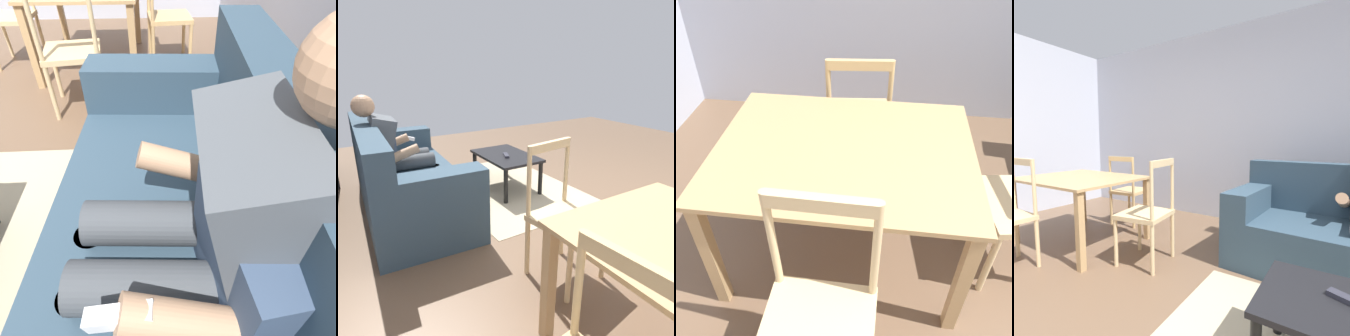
{
  "view_description": "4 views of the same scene",
  "coord_description": "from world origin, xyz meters",
  "views": [
    {
      "loc": [
        1.7,
        1.65,
        1.29
      ],
      "look_at": [
        1.09,
        1.68,
        0.74
      ],
      "focal_mm": 31.18,
      "sensor_mm": 36.0,
      "label": 1
    },
    {
      "loc": [
        -1.96,
        2.37,
        1.48
      ],
      "look_at": [
        1.07,
        0.53,
        0.25
      ],
      "focal_mm": 33.1,
      "sensor_mm": 36.0,
      "label": 2
    },
    {
      "loc": [
        -1.32,
        -0.37,
        1.76
      ],
      "look_at": [
        -1.5,
        1.03,
        0.6
      ],
      "focal_mm": 38.36,
      "sensor_mm": 36.0,
      "label": 3
    },
    {
      "loc": [
        0.96,
        -0.73,
        1.14
      ],
      "look_at": [
        -0.2,
        1.1,
        0.9
      ],
      "focal_mm": 27.35,
      "sensor_mm": 36.0,
      "label": 4
    }
  ],
  "objects": [
    {
      "name": "wall_back",
      "position": [
        0.0,
        2.72,
        1.33
      ],
      "size": [
        6.38,
        0.12,
        2.67
      ],
      "primitive_type": "cube",
      "color": "#B2B7C6",
      "rests_on": "ground_plane"
    },
    {
      "name": "tv_remote",
      "position": [
        1.01,
        0.56,
        0.44
      ],
      "size": [
        0.18,
        0.11,
        0.02
      ],
      "primitive_type": "cube",
      "rotation": [
        0.0,
        0.0,
        1.18
      ],
      "color": "#2D2D38",
      "rests_on": "coffee_table"
    },
    {
      "name": "dining_table",
      "position": [
        -1.5,
        1.03,
        0.63
      ],
      "size": [
        1.26,
        0.98,
        0.73
      ],
      "color": "tan",
      "rests_on": "ground_plane"
    },
    {
      "name": "dining_chair_near_wall",
      "position": [
        -1.5,
        1.79,
        0.45
      ],
      "size": [
        0.46,
        0.46,
        0.92
      ],
      "color": "tan",
      "rests_on": "ground_plane"
    },
    {
      "name": "dining_chair_facing_couch",
      "position": [
        -0.54,
        1.04,
        0.47
      ],
      "size": [
        0.48,
        0.48,
        0.97
      ],
      "color": "#D1B27F",
      "rests_on": "ground_plane"
    }
  ]
}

